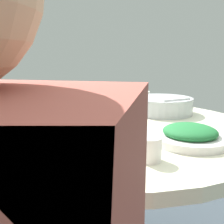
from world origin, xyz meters
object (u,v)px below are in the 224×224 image
Objects in this scene: soup_bowl at (45,112)px; tea_cup_side at (149,149)px; dish_greens at (190,135)px; dish_tofu_braise at (46,145)px; rice_bowl at (162,105)px; round_dining_table at (118,159)px; tea_cup_far at (144,98)px; dish_eggplant at (102,103)px.

tea_cup_side is at bearing 89.96° from soup_bowl.
dish_tofu_braise is at bearing -30.20° from dish_greens.
dish_greens is at bearing 109.80° from soup_bowl.
soup_bowl is at bearing -25.89° from rice_bowl.
rice_bowl is at bearing -175.81° from round_dining_table.
dish_tofu_braise is 2.63× the size of tea_cup_far.
dish_tofu_braise is at bearing 64.51° from soup_bowl.
dish_tofu_braise is 0.45m from dish_greens.
rice_bowl is at bearing 154.11° from soup_bowl.
soup_bowl is 3.88× the size of tea_cup_far.
dish_tofu_braise is at bearing -54.63° from tea_cup_side.
tea_cup_far is (-0.13, -0.24, -0.00)m from rice_bowl.
tea_cup_far reaches higher than dish_tofu_braise.
tea_cup_side reaches higher than round_dining_table.
dish_tofu_braise is 2.95× the size of tea_cup_side.
dish_eggplant is at bearing -15.45° from tea_cup_far.
dish_greens is 3.75× the size of tea_cup_side.
rice_bowl reaches higher than dish_eggplant.
round_dining_table is 15.38× the size of tea_cup_far.
tea_cup_side reaches higher than dish_tofu_braise.
soup_bowl is 4.35× the size of tea_cup_side.
round_dining_table is at bearing -164.48° from dish_tofu_braise.
dish_eggplant is at bearing -118.01° from round_dining_table.
round_dining_table is 3.97× the size of soup_bowl.
tea_cup_side is at bearing 44.27° from tea_cup_far.
dish_eggplant is 3.07× the size of tea_cup_far.
dish_greens is at bearing 149.80° from dish_tofu_braise.
round_dining_table is 0.42m from dish_eggplant.
rice_bowl is (-0.31, -0.02, 0.19)m from round_dining_table.
tea_cup_side is at bearing 5.27° from dish_greens.
rice_bowl is 0.45m from dish_greens.
dish_eggplant is 0.92× the size of dish_greens.
dish_tofu_braise is (0.37, 0.10, 0.17)m from round_dining_table.
tea_cup_far reaches higher than soup_bowl.
round_dining_table is 5.85× the size of dish_tofu_braise.
soup_bowl reaches higher than dish_tofu_braise.
round_dining_table is 0.44m from tea_cup_side.
rice_bowl is 4.02× the size of tea_cup_far.
dish_greens reaches higher than round_dining_table.
soup_bowl is 0.38m from dish_eggplant.
rice_bowl is at bearing -129.16° from dish_greens.
dish_tofu_braise is (0.17, 0.37, -0.02)m from soup_bowl.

